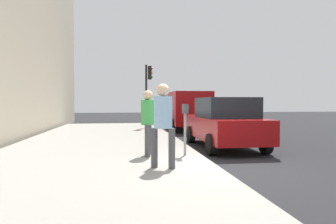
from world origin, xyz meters
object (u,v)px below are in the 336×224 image
at_px(traffic_signal, 148,85).
at_px(parked_sedan_near, 224,123).
at_px(pedestrian_at_meter, 148,117).
at_px(parked_van_far, 185,108).
at_px(pedestrian_bystander, 163,118).
at_px(parking_meter, 185,118).

bearing_deg(traffic_signal, parked_sedan_near, -162.62).
relative_size(pedestrian_at_meter, parked_van_far, 0.34).
distance_m(pedestrian_bystander, parked_sedan_near, 4.42).
bearing_deg(traffic_signal, pedestrian_bystander, 177.43).
bearing_deg(pedestrian_at_meter, parking_meter, 6.39).
bearing_deg(pedestrian_at_meter, parked_van_far, 82.41).
xyz_separation_m(parked_sedan_near, parked_van_far, (7.03, -0.00, 0.36)).
bearing_deg(parking_meter, parked_van_far, -11.39).
distance_m(pedestrian_bystander, traffic_signal, 10.53).
bearing_deg(pedestrian_bystander, pedestrian_at_meter, 32.73).
bearing_deg(parked_sedan_near, parked_van_far, -0.00).
distance_m(pedestrian_at_meter, pedestrian_bystander, 1.57).
bearing_deg(parked_van_far, parked_sedan_near, 180.00).
bearing_deg(parked_van_far, parking_meter, 168.61).
distance_m(pedestrian_at_meter, parked_van_far, 9.45).
relative_size(pedestrian_bystander, traffic_signal, 0.52).
height_order(pedestrian_bystander, parked_van_far, parked_van_far).
xyz_separation_m(pedestrian_bystander, parked_sedan_near, (3.53, -2.63, -0.37)).
bearing_deg(traffic_signal, parked_van_far, -86.70).
relative_size(parked_sedan_near, traffic_signal, 1.23).
bearing_deg(parked_van_far, pedestrian_bystander, 166.02).
height_order(pedestrian_at_meter, traffic_signal, traffic_signal).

